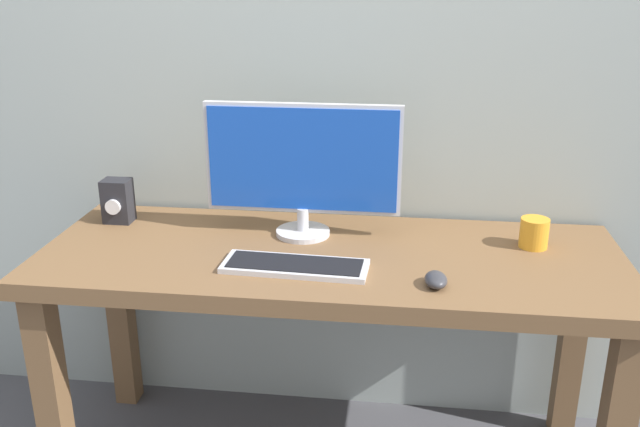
{
  "coord_description": "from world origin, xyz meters",
  "views": [
    {
      "loc": [
        0.21,
        -1.88,
        1.56
      ],
      "look_at": [
        -0.03,
        0.0,
        0.88
      ],
      "focal_mm": 38.57,
      "sensor_mm": 36.0,
      "label": 1
    }
  ],
  "objects_px": {
    "desk": "(330,286)",
    "audio_controller": "(118,201)",
    "keyboard_primary": "(295,266)",
    "coffee_mug": "(534,233)",
    "mouse": "(436,280)",
    "monitor": "(303,165)"
  },
  "relations": [
    {
      "from": "monitor",
      "to": "audio_controller",
      "type": "relative_size",
      "value": 4.18
    },
    {
      "from": "mouse",
      "to": "audio_controller",
      "type": "height_order",
      "value": "audio_controller"
    },
    {
      "from": "desk",
      "to": "keyboard_primary",
      "type": "distance_m",
      "value": 0.2
    },
    {
      "from": "monitor",
      "to": "mouse",
      "type": "height_order",
      "value": "monitor"
    },
    {
      "from": "keyboard_primary",
      "to": "monitor",
      "type": "bearing_deg",
      "value": 93.54
    },
    {
      "from": "monitor",
      "to": "mouse",
      "type": "bearing_deg",
      "value": -39.38
    },
    {
      "from": "desk",
      "to": "audio_controller",
      "type": "distance_m",
      "value": 0.77
    },
    {
      "from": "desk",
      "to": "keyboard_primary",
      "type": "relative_size",
      "value": 4.18
    },
    {
      "from": "audio_controller",
      "to": "coffee_mug",
      "type": "bearing_deg",
      "value": -2.34
    },
    {
      "from": "keyboard_primary",
      "to": "coffee_mug",
      "type": "relative_size",
      "value": 4.57
    },
    {
      "from": "monitor",
      "to": "mouse",
      "type": "relative_size",
      "value": 6.69
    },
    {
      "from": "audio_controller",
      "to": "coffee_mug",
      "type": "xyz_separation_m",
      "value": [
        1.33,
        -0.05,
        -0.03
      ]
    },
    {
      "from": "desk",
      "to": "coffee_mug",
      "type": "height_order",
      "value": "coffee_mug"
    },
    {
      "from": "mouse",
      "to": "audio_controller",
      "type": "bearing_deg",
      "value": 156.25
    },
    {
      "from": "desk",
      "to": "audio_controller",
      "type": "relative_size",
      "value": 11.97
    },
    {
      "from": "desk",
      "to": "monitor",
      "type": "distance_m",
      "value": 0.38
    },
    {
      "from": "keyboard_primary",
      "to": "mouse",
      "type": "relative_size",
      "value": 4.58
    },
    {
      "from": "keyboard_primary",
      "to": "mouse",
      "type": "bearing_deg",
      "value": -9.2
    },
    {
      "from": "audio_controller",
      "to": "coffee_mug",
      "type": "distance_m",
      "value": 1.33
    },
    {
      "from": "desk",
      "to": "mouse",
      "type": "bearing_deg",
      "value": -32.88
    },
    {
      "from": "desk",
      "to": "mouse",
      "type": "height_order",
      "value": "mouse"
    },
    {
      "from": "monitor",
      "to": "audio_controller",
      "type": "distance_m",
      "value": 0.64
    }
  ]
}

